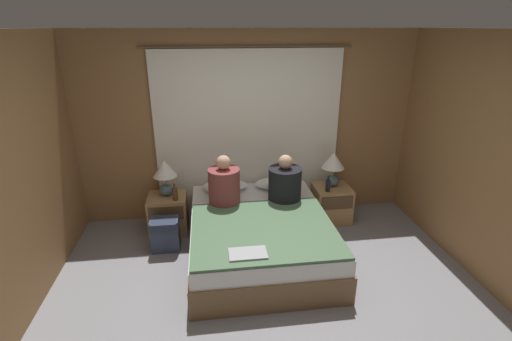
% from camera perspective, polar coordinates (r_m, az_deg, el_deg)
% --- Properties ---
extents(ground_plane, '(16.00, 16.00, 0.00)m').
position_cam_1_polar(ground_plane, '(3.84, 2.43, -19.73)').
color(ground_plane, gray).
extents(wall_back, '(4.56, 0.06, 2.50)m').
position_cam_1_polar(wall_back, '(4.99, -1.24, 6.63)').
color(wall_back, olive).
rests_on(wall_back, ground_plane).
extents(curtain_panel, '(2.64, 0.02, 2.30)m').
position_cam_1_polar(curtain_panel, '(4.96, -1.15, 5.27)').
color(curtain_panel, white).
rests_on(curtain_panel, ground_plane).
extents(bed, '(1.58, 1.98, 0.50)m').
position_cam_1_polar(bed, '(4.37, 0.53, -10.00)').
color(bed, brown).
rests_on(bed, ground_plane).
extents(nightstand_left, '(0.48, 0.45, 0.49)m').
position_cam_1_polar(nightstand_left, '(4.97, -13.33, -6.45)').
color(nightstand_left, '#A87F51').
rests_on(nightstand_left, ground_plane).
extents(nightstand_right, '(0.48, 0.45, 0.49)m').
position_cam_1_polar(nightstand_right, '(5.21, 11.50, -4.98)').
color(nightstand_right, '#A87F51').
rests_on(nightstand_right, ground_plane).
extents(lamp_left, '(0.30, 0.30, 0.47)m').
position_cam_1_polar(lamp_left, '(4.79, -13.84, -0.33)').
color(lamp_left, slate).
rests_on(lamp_left, nightstand_left).
extents(lamp_right, '(0.30, 0.30, 0.47)m').
position_cam_1_polar(lamp_right, '(5.03, 11.78, 0.90)').
color(lamp_right, slate).
rests_on(lamp_right, nightstand_right).
extents(pillow_left, '(0.59, 0.34, 0.12)m').
position_cam_1_polar(pillow_left, '(4.89, -4.79, -2.40)').
color(pillow_left, white).
rests_on(pillow_left, bed).
extents(pillow_right, '(0.59, 0.34, 0.12)m').
position_cam_1_polar(pillow_right, '(4.97, 3.23, -1.98)').
color(pillow_right, white).
rests_on(pillow_right, bed).
extents(blanket_on_bed, '(1.52, 1.31, 0.03)m').
position_cam_1_polar(blanket_on_bed, '(3.98, 1.17, -9.00)').
color(blanket_on_bed, '#4C6B4C').
rests_on(blanket_on_bed, bed).
extents(person_left_in_bed, '(0.38, 0.38, 0.62)m').
position_cam_1_polar(person_left_in_bed, '(4.46, -4.92, -2.24)').
color(person_left_in_bed, brown).
rests_on(person_left_in_bed, bed).
extents(person_right_in_bed, '(0.40, 0.40, 0.59)m').
position_cam_1_polar(person_right_in_bed, '(4.55, 4.46, -1.93)').
color(person_right_in_bed, black).
rests_on(person_right_in_bed, bed).
extents(beer_bottle_on_left_stand, '(0.07, 0.07, 0.22)m').
position_cam_1_polar(beer_bottle_on_left_stand, '(4.71, -12.36, -3.52)').
color(beer_bottle_on_left_stand, '#513819').
rests_on(beer_bottle_on_left_stand, nightstand_left).
extents(beer_bottle_on_right_stand, '(0.06, 0.06, 0.21)m').
position_cam_1_polar(beer_bottle_on_right_stand, '(4.93, 11.00, -2.27)').
color(beer_bottle_on_right_stand, black).
rests_on(beer_bottle_on_right_stand, nightstand_right).
extents(laptop_on_bed, '(0.36, 0.21, 0.02)m').
position_cam_1_polar(laptop_on_bed, '(3.55, -1.26, -12.64)').
color(laptop_on_bed, '#9EA0A5').
rests_on(laptop_on_bed, blanket_on_bed).
extents(backpack_on_floor, '(0.33, 0.25, 0.40)m').
position_cam_1_polar(backpack_on_floor, '(4.60, -13.81, -9.24)').
color(backpack_on_floor, '#333D56').
rests_on(backpack_on_floor, ground_plane).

